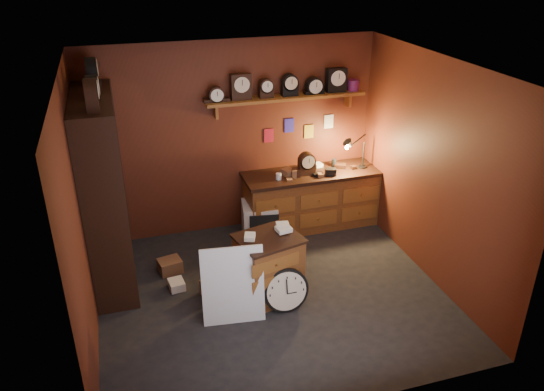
{
  "coord_description": "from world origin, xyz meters",
  "views": [
    {
      "loc": [
        -1.52,
        -4.97,
        3.84
      ],
      "look_at": [
        0.11,
        0.35,
        1.14
      ],
      "focal_mm": 35.0,
      "sensor_mm": 36.0,
      "label": 1
    }
  ],
  "objects": [
    {
      "name": "floor_box_c",
      "position": [
        -0.66,
        0.22,
        0.1
      ],
      "size": [
        0.34,
        0.32,
        0.2
      ],
      "primitive_type": "cube",
      "rotation": [
        0.0,
        0.0,
        0.49
      ],
      "color": "brown",
      "rests_on": "ground"
    },
    {
      "name": "shelving_unit",
      "position": [
        -1.79,
        0.98,
        1.25
      ],
      "size": [
        0.47,
        1.6,
        2.58
      ],
      "color": "black",
      "rests_on": "ground"
    },
    {
      "name": "big_round_clock",
      "position": [
        0.07,
        -0.32,
        0.26
      ],
      "size": [
        0.53,
        0.17,
        0.53
      ],
      "color": "black",
      "rests_on": "ground"
    },
    {
      "name": "floor_box_a",
      "position": [
        -1.1,
        0.84,
        0.09
      ],
      "size": [
        0.32,
        0.29,
        0.17
      ],
      "primitive_type": "cube",
      "rotation": [
        0.0,
        0.0,
        0.2
      ],
      "color": "brown",
      "rests_on": "ground"
    },
    {
      "name": "low_cabinet",
      "position": [
        -0.04,
        -0.01,
        0.43
      ],
      "size": [
        0.82,
        0.74,
        0.89
      ],
      "rotation": [
        0.0,
        0.0,
        0.24
      ],
      "color": "brown",
      "rests_on": "ground"
    },
    {
      "name": "room_shell",
      "position": [
        0.04,
        0.11,
        1.72
      ],
      "size": [
        4.02,
        3.62,
        2.71
      ],
      "color": "#5B2515",
      "rests_on": "ground"
    },
    {
      "name": "floor",
      "position": [
        0.0,
        0.0,
        0.0
      ],
      "size": [
        4.0,
        4.0,
        0.0
      ],
      "primitive_type": "plane",
      "color": "black",
      "rests_on": "ground"
    },
    {
      "name": "mini_fridge",
      "position": [
        0.24,
        1.39,
        0.25
      ],
      "size": [
        0.55,
        0.56,
        0.5
      ],
      "rotation": [
        0.0,
        0.0,
        -0.16
      ],
      "color": "silver",
      "rests_on": "ground"
    },
    {
      "name": "floor_box_b",
      "position": [
        -1.08,
        0.45,
        0.05
      ],
      "size": [
        0.2,
        0.23,
        0.11
      ],
      "primitive_type": "cube",
      "rotation": [
        0.0,
        0.0,
        0.11
      ],
      "color": "white",
      "rests_on": "ground"
    },
    {
      "name": "white_panel",
      "position": [
        -0.54,
        -0.3,
        0.0
      ],
      "size": [
        0.7,
        0.27,
        0.9
      ],
      "primitive_type": "cube",
      "rotation": [
        -0.17,
        0.0,
        -0.12
      ],
      "color": "silver",
      "rests_on": "ground"
    },
    {
      "name": "workbench",
      "position": [
        1.05,
        1.47,
        0.47
      ],
      "size": [
        1.98,
        0.66,
        1.36
      ],
      "color": "brown",
      "rests_on": "ground"
    }
  ]
}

